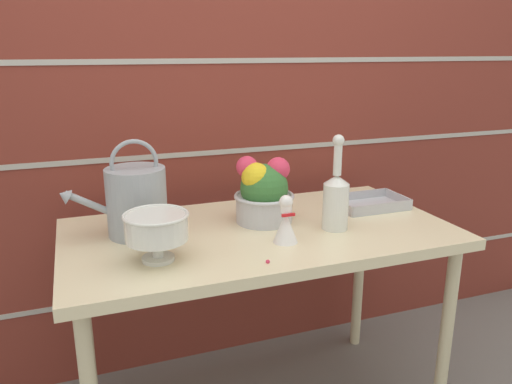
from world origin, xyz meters
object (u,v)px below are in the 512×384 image
Objects in this scene: flower_planter at (263,193)px; watering_can at (136,200)px; crystal_pedestal_bowl at (156,228)px; wire_tray at (370,204)px; figurine_vase at (286,223)px; glass_decanter at (336,198)px.

watering_can is at bearing 176.92° from flower_planter.
flower_planter is at bearing 27.42° from crystal_pedestal_bowl.
crystal_pedestal_bowl is 0.88m from wire_tray.
figurine_vase is at bearing -154.09° from wire_tray.
figurine_vase is at bearing -165.32° from glass_decanter.
glass_decanter reaches higher than watering_can.
crystal_pedestal_bowl is 0.58× the size of glass_decanter.
wire_tray is (0.24, 0.16, -0.10)m from glass_decanter.
flower_planter is 0.89× the size of wire_tray.
glass_decanter is at bearing 14.68° from figurine_vase.
flower_planter is at bearing -178.49° from wire_tray.
watering_can is 1.05× the size of glass_decanter.
watering_can reaches higher than wire_tray.
flower_planter is (0.43, -0.02, -0.01)m from watering_can.
figurine_vase is 0.58× the size of wire_tray.
flower_planter is (0.41, 0.21, 0.01)m from crystal_pedestal_bowl.
watering_can is 0.66m from glass_decanter.
crystal_pedestal_bowl is 1.22× the size of figurine_vase.
wire_tray is (0.85, 0.22, -0.09)m from crystal_pedestal_bowl.
flower_planter is 0.45m from wire_tray.
watering_can is 1.80× the size of crystal_pedestal_bowl.
crystal_pedestal_bowl is 0.80× the size of flower_planter.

